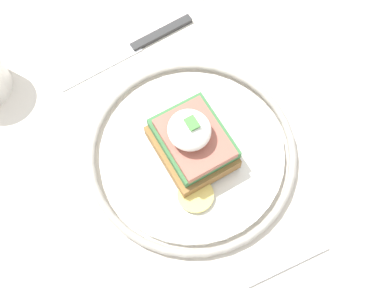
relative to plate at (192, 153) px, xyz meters
name	(u,v)px	position (x,y,z in m)	size (l,w,h in m)	color
ground_plane	(187,256)	(0.01, 0.01, -0.74)	(6.00, 6.00, 0.00)	#9E9993
dining_table	(184,182)	(0.01, 0.01, -0.12)	(1.09, 0.70, 0.73)	beige
plate	(192,153)	(0.00, 0.00, 0.00)	(0.26, 0.26, 0.02)	silver
sandwich	(192,141)	(0.00, 0.00, 0.04)	(0.12, 0.09, 0.08)	olive
fork	(260,277)	(-0.17, 0.01, -0.01)	(0.03, 0.16, 0.00)	silver
knife	(137,46)	(0.18, -0.02, -0.01)	(0.02, 0.21, 0.01)	#2D2D2D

